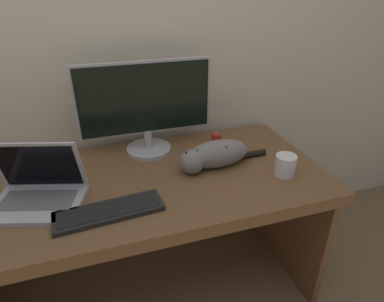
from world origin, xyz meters
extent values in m
cube|color=beige|center=(0.00, 0.85, 1.30)|extent=(6.40, 0.06, 2.60)
cube|color=brown|center=(0.00, 0.39, 0.71)|extent=(1.71, 0.79, 0.06)
cube|color=brown|center=(0.82, 0.39, 0.34)|extent=(0.04, 0.72, 0.68)
cylinder|color=#B2B2B7|center=(0.09, 0.66, 0.75)|extent=(0.23, 0.23, 0.02)
cylinder|color=#B2B2B7|center=(0.09, 0.66, 0.81)|extent=(0.04, 0.04, 0.10)
cube|color=#B2B2B7|center=(0.09, 0.66, 1.03)|extent=(0.67, 0.02, 0.37)
cube|color=black|center=(0.09, 0.65, 1.03)|extent=(0.65, 0.01, 0.34)
cube|color=#B7B7BC|center=(-0.43, 0.32, 0.75)|extent=(0.40, 0.33, 0.02)
cube|color=slate|center=(-0.42, 0.33, 0.76)|extent=(0.31, 0.21, 0.00)
cube|color=#B7B7BC|center=(-0.40, 0.40, 0.88)|extent=(0.36, 0.17, 0.24)
cube|color=black|center=(-0.40, 0.40, 0.88)|extent=(0.32, 0.14, 0.21)
cube|color=black|center=(-0.16, 0.19, 0.75)|extent=(0.43, 0.16, 0.02)
cube|color=black|center=(-0.16, 0.19, 0.76)|extent=(0.39, 0.14, 0.00)
ellipsoid|color=gray|center=(0.38, 0.40, 0.81)|extent=(0.32, 0.14, 0.13)
ellipsoid|color=black|center=(0.39, 0.40, 0.84)|extent=(0.14, 0.10, 0.05)
sphere|color=gray|center=(0.24, 0.38, 0.80)|extent=(0.12, 0.12, 0.12)
cone|color=black|center=(0.21, 0.38, 0.85)|extent=(0.03, 0.03, 0.03)
cone|color=black|center=(0.27, 0.38, 0.85)|extent=(0.03, 0.03, 0.03)
cylinder|color=black|center=(0.58, 0.43, 0.76)|extent=(0.15, 0.04, 0.03)
cylinder|color=white|center=(0.65, 0.23, 0.79)|extent=(0.10, 0.10, 0.10)
cube|color=red|center=(0.48, 0.66, 0.76)|extent=(0.04, 0.04, 0.04)
camera|label=1|loc=(-0.15, -0.85, 1.54)|focal=30.00mm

